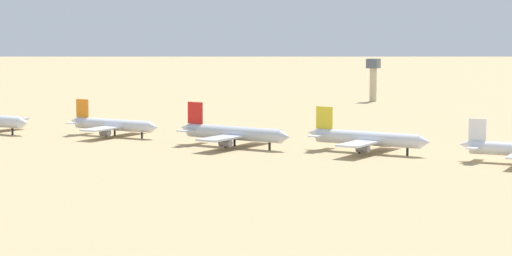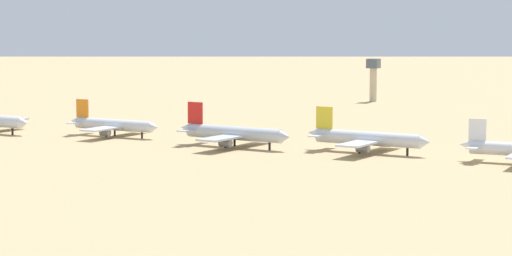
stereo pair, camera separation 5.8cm
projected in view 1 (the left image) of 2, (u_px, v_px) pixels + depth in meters
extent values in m
plane|color=tan|center=(235.00, 145.00, 313.60)|extent=(4000.00, 4000.00, 0.00)
pyramid|color=slate|center=(178.00, 16.00, 1408.94)|extent=(414.61, 341.87, 77.07)
cone|color=silver|center=(24.00, 123.00, 336.24)|extent=(3.27, 3.99, 3.75)
cylinder|color=slate|center=(7.00, 124.00, 350.66)|extent=(3.73, 2.47, 2.17)
cylinder|color=black|center=(12.00, 131.00, 339.27)|extent=(0.69, 0.69, 2.17)
cylinder|color=silver|center=(114.00, 125.00, 333.87)|extent=(29.14, 5.17, 3.62)
cone|color=silver|center=(154.00, 127.00, 326.07)|extent=(2.90, 3.58, 3.44)
cone|color=silver|center=(75.00, 121.00, 341.62)|extent=(3.78, 3.27, 3.08)
cube|color=orange|center=(82.00, 108.00, 339.65)|extent=(4.73, 0.70, 5.89)
cube|color=silver|center=(90.00, 121.00, 343.24)|extent=(3.22, 6.31, 0.33)
cube|color=silver|center=(75.00, 123.00, 336.99)|extent=(3.22, 6.31, 0.33)
cube|color=silver|center=(116.00, 127.00, 333.48)|extent=(7.70, 29.28, 0.51)
cylinder|color=slate|center=(131.00, 129.00, 339.03)|extent=(3.36, 2.16, 1.99)
cylinder|color=slate|center=(105.00, 133.00, 327.31)|extent=(3.36, 2.16, 1.99)
cylinder|color=black|center=(142.00, 135.00, 328.72)|extent=(0.63, 0.63, 1.99)
cylinder|color=black|center=(115.00, 133.00, 336.72)|extent=(0.63, 0.63, 1.99)
cylinder|color=black|center=(106.00, 134.00, 332.97)|extent=(0.63, 0.63, 1.99)
cylinder|color=silver|center=(234.00, 133.00, 306.27)|extent=(32.31, 7.22, 4.01)
cone|color=silver|center=(285.00, 137.00, 296.94)|extent=(3.37, 4.09, 3.81)
cone|color=silver|center=(186.00, 128.00, 315.54)|extent=(4.33, 3.79, 3.41)
cube|color=red|center=(195.00, 113.00, 313.22)|extent=(5.23, 1.02, 6.51)
cube|color=silver|center=(203.00, 128.00, 317.10)|extent=(3.88, 7.10, 0.36)
cube|color=silver|center=(187.00, 130.00, 310.38)|extent=(3.88, 7.10, 0.36)
cube|color=silver|center=(237.00, 135.00, 305.80)|extent=(10.01, 32.59, 0.56)
cylinder|color=slate|center=(254.00, 138.00, 311.71)|extent=(3.81, 2.56, 2.20)
cylinder|color=slate|center=(225.00, 143.00, 299.11)|extent=(3.81, 2.56, 2.20)
cylinder|color=black|center=(270.00, 146.00, 300.08)|extent=(0.70, 0.70, 2.20)
cylinder|color=black|center=(235.00, 142.00, 309.42)|extent=(0.70, 0.70, 2.20)
cylinder|color=black|center=(225.00, 144.00, 305.39)|extent=(0.70, 0.70, 2.20)
cylinder|color=silver|center=(368.00, 138.00, 293.79)|extent=(31.68, 6.25, 3.93)
cone|color=silver|center=(425.00, 142.00, 285.02)|extent=(3.22, 3.95, 3.74)
cone|color=silver|center=(314.00, 133.00, 302.50)|extent=(4.17, 3.63, 3.34)
cube|color=yellow|center=(324.00, 118.00, 300.30)|extent=(5.14, 0.87, 6.39)
cube|color=silver|center=(330.00, 133.00, 304.16)|extent=(3.63, 6.90, 0.35)
cube|color=silver|center=(318.00, 135.00, 297.45)|extent=(3.63, 6.90, 0.35)
cube|color=silver|center=(371.00, 141.00, 293.35)|extent=(9.00, 31.88, 0.55)
cylinder|color=slate|center=(385.00, 143.00, 299.28)|extent=(3.69, 2.42, 2.16)
cylinder|color=slate|center=(363.00, 149.00, 286.71)|extent=(3.69, 2.42, 2.16)
cylinder|color=black|center=(407.00, 152.00, 287.99)|extent=(0.69, 0.69, 2.16)
cylinder|color=black|center=(367.00, 148.00, 296.88)|extent=(0.69, 0.69, 2.16)
cylinder|color=black|center=(359.00, 150.00, 292.86)|extent=(0.69, 0.69, 2.16)
cone|color=white|center=(466.00, 145.00, 278.02)|extent=(3.66, 3.14, 3.04)
cube|color=white|center=(477.00, 130.00, 276.29)|extent=(4.66, 0.58, 5.81)
cube|color=white|center=(480.00, 144.00, 279.97)|extent=(3.03, 6.16, 0.32)
cube|color=white|center=(474.00, 147.00, 273.54)|extent=(3.03, 6.16, 0.32)
cylinder|color=#C6B793|center=(373.00, 85.00, 471.75)|extent=(3.20, 3.20, 15.04)
cube|color=#4C5660|center=(373.00, 63.00, 470.73)|extent=(5.20, 5.20, 4.24)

